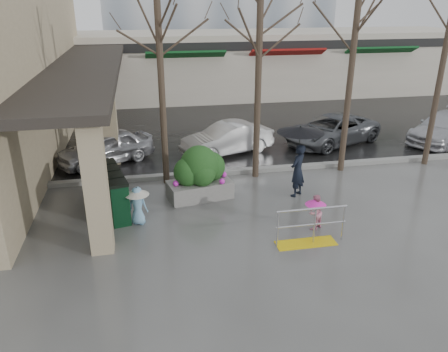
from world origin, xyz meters
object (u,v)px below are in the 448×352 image
object	(u,v)px
car_c	(332,130)
child_blue	(138,202)
car_a	(106,147)
car_b	(227,139)
handrail	(309,231)
planter	(200,173)
tree_west	(158,30)
tree_midwest	(260,23)
car_d	(444,127)
woman	(299,152)
news_boxes	(114,191)
tree_mideast	(355,34)
child_pink	(315,210)

from	to	relation	value
car_c	child_blue	bearing A→B (deg)	-78.71
car_a	car_c	distance (m)	9.63
car_a	car_b	bearing A→B (deg)	65.04
handrail	planter	distance (m)	4.17
handrail	car_b	bearing A→B (deg)	95.13
tree_west	tree_midwest	bearing A→B (deg)	0.00
handrail	car_a	distance (m)	9.12
car_a	child_blue	bearing A→B (deg)	-14.94
tree_west	car_d	world-z (taller)	tree_west
tree_midwest	woman	xyz separation A→B (m)	(0.88, -1.86, -3.75)
tree_midwest	tree_west	bearing A→B (deg)	-180.00
car_a	car_c	size ratio (longest dim) A/B	0.82
tree_west	car_d	distance (m)	13.51
news_boxes	tree_midwest	bearing A→B (deg)	8.67
car_b	car_c	xyz separation A→B (m)	(4.77, 0.43, 0.00)
planter	car_c	size ratio (longest dim) A/B	0.47
car_a	car_d	world-z (taller)	same
woman	planter	size ratio (longest dim) A/B	1.09
tree_west	tree_mideast	distance (m)	6.50
child_blue	car_b	distance (m)	6.62
planter	child_pink	bearing A→B (deg)	-43.20
woman	child_pink	world-z (taller)	woman
planter	handrail	bearing A→B (deg)	-54.96
tree_mideast	car_c	xyz separation A→B (m)	(0.96, 3.09, -4.23)
handrail	planter	bearing A→B (deg)	125.04
tree_west	child_pink	size ratio (longest dim) A/B	6.71
car_b	planter	bearing A→B (deg)	-41.59
tree_mideast	news_boxes	world-z (taller)	tree_mideast
child_pink	car_d	xyz separation A→B (m)	(8.71, 6.53, 0.05)
tree_west	planter	size ratio (longest dim) A/B	3.16
tree_mideast	car_a	bearing A→B (deg)	164.08
planter	car_c	world-z (taller)	planter
handrail	car_c	size ratio (longest dim) A/B	0.42
child_pink	car_c	xyz separation A→B (m)	(3.65, 7.16, 0.05)
child_blue	woman	bearing A→B (deg)	-145.47
child_pink	car_a	size ratio (longest dim) A/B	0.27
handrail	child_pink	bearing A→B (deg)	58.50
car_c	car_d	bearing A→B (deg)	59.12
child_blue	planter	size ratio (longest dim) A/B	0.52
tree_west	child_pink	distance (m)	7.16
tree_midwest	car_a	size ratio (longest dim) A/B	1.89
tree_midwest	car_d	bearing A→B (deg)	14.85
planter	car_d	xyz separation A→B (m)	(11.53, 3.88, -0.20)
handrail	tree_midwest	distance (m)	6.83
news_boxes	car_c	distance (m)	10.40
child_blue	planter	world-z (taller)	planter
planter	car_c	xyz separation A→B (m)	(6.48, 4.50, -0.20)
tree_mideast	car_b	distance (m)	6.28
car_c	child_pink	bearing A→B (deg)	-50.86
woman	handrail	bearing A→B (deg)	34.87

